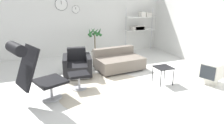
{
  "coord_description": "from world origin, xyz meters",
  "views": [
    {
      "loc": [
        -1.51,
        -4.47,
        2.08
      ],
      "look_at": [
        0.22,
        0.07,
        0.55
      ],
      "focal_mm": 32.0,
      "sensor_mm": 36.0,
      "label": 1
    }
  ],
  "objects_px": {
    "side_table": "(163,69)",
    "armchair_red": "(77,66)",
    "lounge_chair": "(32,68)",
    "shelf_unit": "(141,23)",
    "ottoman": "(79,77)",
    "couch_low": "(118,62)",
    "crt_television": "(212,72)",
    "potted_plant": "(95,44)"
  },
  "relations": [
    {
      "from": "side_table",
      "to": "potted_plant",
      "type": "bearing_deg",
      "value": 107.37
    },
    {
      "from": "armchair_red",
      "to": "couch_low",
      "type": "height_order",
      "value": "armchair_red"
    },
    {
      "from": "ottoman",
      "to": "armchair_red",
      "type": "height_order",
      "value": "armchair_red"
    },
    {
      "from": "lounge_chair",
      "to": "crt_television",
      "type": "bearing_deg",
      "value": 61.24
    },
    {
      "from": "ottoman",
      "to": "shelf_unit",
      "type": "relative_size",
      "value": 0.27
    },
    {
      "from": "ottoman",
      "to": "crt_television",
      "type": "xyz_separation_m",
      "value": [
        3.22,
        -0.92,
        0.02
      ]
    },
    {
      "from": "ottoman",
      "to": "crt_television",
      "type": "bearing_deg",
      "value": -15.91
    },
    {
      "from": "ottoman",
      "to": "couch_low",
      "type": "xyz_separation_m",
      "value": [
        1.44,
        0.97,
        -0.06
      ]
    },
    {
      "from": "couch_low",
      "to": "side_table",
      "type": "height_order",
      "value": "couch_low"
    },
    {
      "from": "lounge_chair",
      "to": "shelf_unit",
      "type": "height_order",
      "value": "shelf_unit"
    },
    {
      "from": "lounge_chair",
      "to": "ottoman",
      "type": "bearing_deg",
      "value": 90.0
    },
    {
      "from": "crt_television",
      "to": "side_table",
      "type": "bearing_deg",
      "value": 50.56
    },
    {
      "from": "armchair_red",
      "to": "potted_plant",
      "type": "relative_size",
      "value": 0.8
    },
    {
      "from": "side_table",
      "to": "armchair_red",
      "type": "bearing_deg",
      "value": 143.94
    },
    {
      "from": "side_table",
      "to": "crt_television",
      "type": "distance_m",
      "value": 1.24
    },
    {
      "from": "crt_television",
      "to": "shelf_unit",
      "type": "xyz_separation_m",
      "value": [
        -0.03,
        3.75,
        0.82
      ]
    },
    {
      "from": "lounge_chair",
      "to": "couch_low",
      "type": "height_order",
      "value": "lounge_chair"
    },
    {
      "from": "couch_low",
      "to": "side_table",
      "type": "xyz_separation_m",
      "value": [
        0.62,
        -1.44,
        0.16
      ]
    },
    {
      "from": "couch_low",
      "to": "crt_television",
      "type": "distance_m",
      "value": 2.6
    },
    {
      "from": "side_table",
      "to": "couch_low",
      "type": "bearing_deg",
      "value": 113.38
    },
    {
      "from": "armchair_red",
      "to": "side_table",
      "type": "distance_m",
      "value": 2.37
    },
    {
      "from": "potted_plant",
      "to": "shelf_unit",
      "type": "bearing_deg",
      "value": 9.67
    },
    {
      "from": "lounge_chair",
      "to": "armchair_red",
      "type": "xyz_separation_m",
      "value": [
        1.13,
        1.31,
        -0.51
      ]
    },
    {
      "from": "ottoman",
      "to": "side_table",
      "type": "xyz_separation_m",
      "value": [
        2.06,
        -0.47,
        0.11
      ]
    },
    {
      "from": "couch_low",
      "to": "lounge_chair",
      "type": "bearing_deg",
      "value": 23.68
    },
    {
      "from": "ottoman",
      "to": "armchair_red",
      "type": "relative_size",
      "value": 0.51
    },
    {
      "from": "armchair_red",
      "to": "crt_television",
      "type": "relative_size",
      "value": 1.52
    },
    {
      "from": "armchair_red",
      "to": "crt_television",
      "type": "xyz_separation_m",
      "value": [
        3.07,
        -1.84,
        0.04
      ]
    },
    {
      "from": "armchair_red",
      "to": "shelf_unit",
      "type": "xyz_separation_m",
      "value": [
        3.04,
        1.91,
        0.86
      ]
    },
    {
      "from": "armchair_red",
      "to": "couch_low",
      "type": "xyz_separation_m",
      "value": [
        1.29,
        0.05,
        -0.04
      ]
    },
    {
      "from": "lounge_chair",
      "to": "side_table",
      "type": "bearing_deg",
      "value": 66.85
    },
    {
      "from": "armchair_red",
      "to": "potted_plant",
      "type": "xyz_separation_m",
      "value": [
        0.99,
        1.56,
        0.23
      ]
    },
    {
      "from": "crt_television",
      "to": "potted_plant",
      "type": "distance_m",
      "value": 3.99
    },
    {
      "from": "armchair_red",
      "to": "couch_low",
      "type": "distance_m",
      "value": 1.29
    },
    {
      "from": "lounge_chair",
      "to": "armchair_red",
      "type": "bearing_deg",
      "value": 117.48
    },
    {
      "from": "couch_low",
      "to": "armchair_red",
      "type": "bearing_deg",
      "value": -3.39
    },
    {
      "from": "ottoman",
      "to": "couch_low",
      "type": "relative_size",
      "value": 0.32
    },
    {
      "from": "shelf_unit",
      "to": "crt_television",
      "type": "bearing_deg",
      "value": -89.5
    },
    {
      "from": "lounge_chair",
      "to": "side_table",
      "type": "relative_size",
      "value": 2.9
    },
    {
      "from": "potted_plant",
      "to": "shelf_unit",
      "type": "height_order",
      "value": "shelf_unit"
    },
    {
      "from": "lounge_chair",
      "to": "armchair_red",
      "type": "distance_m",
      "value": 1.81
    },
    {
      "from": "potted_plant",
      "to": "shelf_unit",
      "type": "xyz_separation_m",
      "value": [
        2.05,
        0.35,
        0.63
      ]
    }
  ]
}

